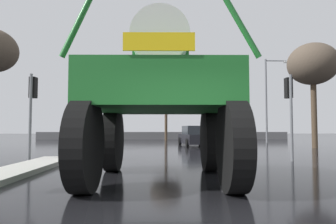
% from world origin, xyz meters
% --- Properties ---
extents(ground_plane, '(120.00, 120.00, 0.00)m').
position_xyz_m(ground_plane, '(0.00, 18.00, 0.00)').
color(ground_plane, black).
extents(median_island, '(1.26, 7.90, 0.15)m').
position_xyz_m(median_island, '(-4.61, 5.16, 0.07)').
color(median_island, '#B2AFA8').
rests_on(median_island, ground).
extents(oversize_sprayer, '(4.08, 5.28, 4.41)m').
position_xyz_m(oversize_sprayer, '(-0.43, 4.04, 2.13)').
color(oversize_sprayer, black).
rests_on(oversize_sprayer, ground).
extents(sedan_ahead, '(2.31, 4.29, 1.52)m').
position_xyz_m(sedan_ahead, '(2.22, 19.56, 0.71)').
color(sedan_ahead, black).
rests_on(sedan_ahead, ground).
extents(traffic_signal_near_left, '(0.24, 0.54, 3.47)m').
position_xyz_m(traffic_signal_near_left, '(-5.52, 8.47, 2.53)').
color(traffic_signal_near_left, slate).
rests_on(traffic_signal_near_left, ground).
extents(traffic_signal_near_right, '(0.24, 0.54, 3.49)m').
position_xyz_m(traffic_signal_near_right, '(4.85, 8.47, 2.55)').
color(traffic_signal_near_right, slate).
rests_on(traffic_signal_near_right, ground).
extents(traffic_signal_far_left, '(0.24, 0.55, 3.57)m').
position_xyz_m(traffic_signal_far_left, '(3.83, 25.61, 2.61)').
color(traffic_signal_far_left, slate).
rests_on(traffic_signal_far_left, ground).
extents(traffic_signal_far_right, '(0.24, 0.55, 3.41)m').
position_xyz_m(traffic_signal_far_right, '(5.79, 25.61, 2.48)').
color(traffic_signal_far_right, slate).
rests_on(traffic_signal_far_right, ground).
extents(streetlight_far_left, '(2.09, 0.24, 7.54)m').
position_xyz_m(streetlight_far_left, '(-8.63, 26.00, 4.24)').
color(streetlight_far_left, slate).
rests_on(streetlight_far_left, ground).
extents(streetlight_far_right, '(2.32, 0.24, 7.82)m').
position_xyz_m(streetlight_far_right, '(9.69, 24.21, 4.41)').
color(streetlight_far_right, slate).
rests_on(streetlight_far_right, ground).
extents(bare_tree_right, '(3.36, 3.36, 7.17)m').
position_xyz_m(bare_tree_right, '(10.06, 16.60, 5.67)').
color(bare_tree_right, '#473828').
rests_on(bare_tree_right, ground).
extents(bare_tree_far_center, '(3.60, 3.60, 7.23)m').
position_xyz_m(bare_tree_far_center, '(0.28, 30.12, 5.66)').
color(bare_tree_far_center, '#473828').
rests_on(bare_tree_far_center, ground).
extents(roadside_barrier, '(30.69, 0.24, 0.90)m').
position_xyz_m(roadside_barrier, '(0.00, 33.57, 0.45)').
color(roadside_barrier, '#59595B').
rests_on(roadside_barrier, ground).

